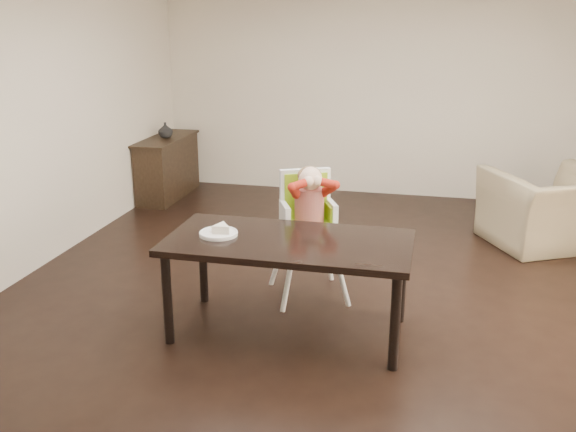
# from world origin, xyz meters

# --- Properties ---
(ground) EXTENTS (7.00, 7.00, 0.00)m
(ground) POSITION_xyz_m (0.00, 0.00, 0.00)
(ground) COLOR black
(ground) RESTS_ON ground
(room_walls) EXTENTS (6.02, 7.02, 2.71)m
(room_walls) POSITION_xyz_m (0.00, 0.00, 1.86)
(room_walls) COLOR beige
(room_walls) RESTS_ON ground
(dining_table) EXTENTS (1.80, 0.90, 0.75)m
(dining_table) POSITION_xyz_m (-0.38, -0.62, 0.67)
(dining_table) COLOR black
(dining_table) RESTS_ON ground
(high_chair) EXTENTS (0.63, 0.63, 1.14)m
(high_chair) POSITION_xyz_m (-0.37, 0.09, 0.81)
(high_chair) COLOR white
(high_chair) RESTS_ON ground
(plate) EXTENTS (0.36, 0.36, 0.08)m
(plate) POSITION_xyz_m (-0.90, -0.64, 0.78)
(plate) COLOR white
(plate) RESTS_ON dining_table
(armchair) EXTENTS (1.43, 1.25, 1.05)m
(armchair) POSITION_xyz_m (1.84, 1.87, 0.53)
(armchair) COLOR #998761
(armchair) RESTS_ON ground
(sideboard) EXTENTS (0.44, 1.26, 0.79)m
(sideboard) POSITION_xyz_m (-2.78, 2.70, 0.40)
(sideboard) COLOR black
(sideboard) RESTS_ON ground
(vase) EXTENTS (0.22, 0.23, 0.19)m
(vase) POSITION_xyz_m (-2.78, 2.70, 0.88)
(vase) COLOR #99999E
(vase) RESTS_ON sideboard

